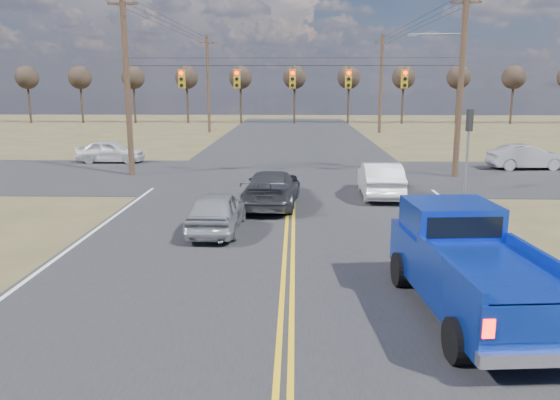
{
  "coord_description": "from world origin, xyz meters",
  "views": [
    {
      "loc": [
        0.18,
        -12.05,
        5.02
      ],
      "look_at": [
        -0.29,
        4.5,
        1.5
      ],
      "focal_mm": 35.0,
      "sensor_mm": 36.0,
      "label": 1
    }
  ],
  "objects_px": {
    "black_suv": "(274,184)",
    "cross_car_east_near": "(527,157)",
    "dgrey_car_queue": "(272,189)",
    "cross_car_west": "(110,151)",
    "white_car_queue": "(380,179)",
    "pickup_truck": "(470,267)",
    "silver_suv": "(217,211)"
  },
  "relations": [
    {
      "from": "pickup_truck",
      "to": "cross_car_east_near",
      "type": "bearing_deg",
      "value": 60.35
    },
    {
      "from": "white_car_queue",
      "to": "cross_car_west",
      "type": "xyz_separation_m",
      "value": [
        -15.91,
        10.52,
        -0.06
      ]
    },
    {
      "from": "silver_suv",
      "to": "cross_car_east_near",
      "type": "xyz_separation_m",
      "value": [
        16.62,
        14.67,
        0.01
      ]
    },
    {
      "from": "cross_car_east_near",
      "to": "pickup_truck",
      "type": "bearing_deg",
      "value": 151.36
    },
    {
      "from": "black_suv",
      "to": "dgrey_car_queue",
      "type": "bearing_deg",
      "value": 92.03
    },
    {
      "from": "cross_car_east_near",
      "to": "cross_car_west",
      "type": "bearing_deg",
      "value": 81.87
    },
    {
      "from": "pickup_truck",
      "to": "white_car_queue",
      "type": "height_order",
      "value": "pickup_truck"
    },
    {
      "from": "dgrey_car_queue",
      "to": "cross_car_west",
      "type": "bearing_deg",
      "value": -44.77
    },
    {
      "from": "dgrey_car_queue",
      "to": "white_car_queue",
      "type": "bearing_deg",
      "value": -151.49
    },
    {
      "from": "silver_suv",
      "to": "dgrey_car_queue",
      "type": "bearing_deg",
      "value": -112.28
    },
    {
      "from": "pickup_truck",
      "to": "white_car_queue",
      "type": "xyz_separation_m",
      "value": [
        0.0,
        13.0,
        -0.3
      ]
    },
    {
      "from": "pickup_truck",
      "to": "white_car_queue",
      "type": "distance_m",
      "value": 13.01
    },
    {
      "from": "dgrey_car_queue",
      "to": "cross_car_west",
      "type": "height_order",
      "value": "dgrey_car_queue"
    },
    {
      "from": "silver_suv",
      "to": "cross_car_east_near",
      "type": "bearing_deg",
      "value": -137.81
    },
    {
      "from": "white_car_queue",
      "to": "dgrey_car_queue",
      "type": "height_order",
      "value": "white_car_queue"
    },
    {
      "from": "white_car_queue",
      "to": "cross_car_east_near",
      "type": "height_order",
      "value": "white_car_queue"
    },
    {
      "from": "cross_car_west",
      "to": "pickup_truck",
      "type": "bearing_deg",
      "value": -145.82
    },
    {
      "from": "cross_car_west",
      "to": "dgrey_car_queue",
      "type": "bearing_deg",
      "value": -138.82
    },
    {
      "from": "pickup_truck",
      "to": "cross_car_west",
      "type": "height_order",
      "value": "pickup_truck"
    },
    {
      "from": "pickup_truck",
      "to": "cross_car_west",
      "type": "distance_m",
      "value": 28.4
    },
    {
      "from": "cross_car_west",
      "to": "white_car_queue",
      "type": "bearing_deg",
      "value": -123.36
    },
    {
      "from": "dgrey_car_queue",
      "to": "cross_car_east_near",
      "type": "distance_m",
      "value": 18.28
    },
    {
      "from": "pickup_truck",
      "to": "black_suv",
      "type": "relative_size",
      "value": 1.41
    },
    {
      "from": "pickup_truck",
      "to": "dgrey_car_queue",
      "type": "height_order",
      "value": "pickup_truck"
    },
    {
      "from": "black_suv",
      "to": "cross_car_east_near",
      "type": "xyz_separation_m",
      "value": [
        14.89,
        8.7,
        0.13
      ]
    },
    {
      "from": "pickup_truck",
      "to": "dgrey_car_queue",
      "type": "bearing_deg",
      "value": 109.6
    },
    {
      "from": "cross_car_west",
      "to": "cross_car_east_near",
      "type": "bearing_deg",
      "value": -94.53
    },
    {
      "from": "silver_suv",
      "to": "white_car_queue",
      "type": "xyz_separation_m",
      "value": [
        6.57,
        6.25,
        0.06
      ]
    },
    {
      "from": "pickup_truck",
      "to": "cross_car_west",
      "type": "relative_size",
      "value": 1.42
    },
    {
      "from": "silver_suv",
      "to": "cross_car_west",
      "type": "relative_size",
      "value": 0.99
    },
    {
      "from": "black_suv",
      "to": "dgrey_car_queue",
      "type": "relative_size",
      "value": 0.84
    },
    {
      "from": "cross_car_west",
      "to": "cross_car_east_near",
      "type": "distance_m",
      "value": 26.05
    }
  ]
}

